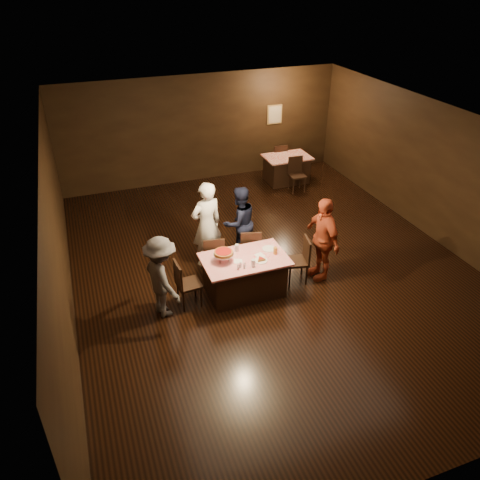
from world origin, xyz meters
The scene contains 22 objects.
room centered at (0.00, 0.01, 2.14)m, with size 10.00×10.04×3.02m.
main_table centered at (-0.83, -0.60, 0.39)m, with size 1.60×1.00×0.77m, color red.
back_table centered at (2.19, 3.96, 0.39)m, with size 1.30×0.90×0.77m, color red.
chair_far_left centered at (-1.23, 0.15, 0.47)m, with size 0.42×0.42×0.95m, color black.
chair_far_right centered at (-0.43, 0.15, 0.47)m, with size 0.42×0.42×0.95m, color black.
chair_end_left centered at (-1.93, -0.60, 0.47)m, with size 0.42×0.42×0.95m, color black.
chair_end_right centered at (0.27, -0.60, 0.47)m, with size 0.42×0.42×0.95m, color black.
chair_back_near centered at (2.19, 3.26, 0.47)m, with size 0.42×0.42×0.95m, color black.
chair_back_far centered at (2.19, 4.56, 0.47)m, with size 0.42×0.42×0.95m, color black.
diner_white_jacket centered at (-1.21, 0.60, 0.93)m, with size 0.68×0.45×1.87m, color white.
diner_navy_hoodie centered at (-0.46, 0.69, 0.80)m, with size 0.78×0.61×1.61m, color black.
diner_grey_knit centered at (-2.42, -0.69, 0.79)m, with size 1.02×0.58×1.57m, color #504F54.
diner_red_shirt centered at (0.79, -0.62, 0.87)m, with size 1.02×0.43×1.75m, color #AF4225.
pizza_stand centered at (-1.23, -0.55, 0.95)m, with size 0.38×0.38×0.22m.
plate_with_slice centered at (-0.58, -0.78, 0.80)m, with size 0.25×0.25×0.06m.
plate_empty centered at (-0.28, -0.45, 0.78)m, with size 0.25×0.25×0.01m, color white.
glass_front_left centered at (-0.78, -0.90, 0.84)m, with size 0.08×0.08×0.14m, color silver.
glass_amber centered at (-0.23, -0.65, 0.84)m, with size 0.08×0.08×0.14m, color #BF7F26.
glass_back centered at (-0.88, -0.30, 0.84)m, with size 0.08×0.08×0.14m, color silver.
condiments centered at (-1.01, -0.89, 0.82)m, with size 0.17×0.10×0.09m.
napkin_center centered at (-0.53, -0.60, 0.77)m, with size 0.16×0.16×0.01m, color white.
napkin_left centered at (-0.98, -0.65, 0.77)m, with size 0.16×0.16×0.01m, color white.
Camera 1 is at (-3.45, -7.45, 5.56)m, focal length 35.00 mm.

